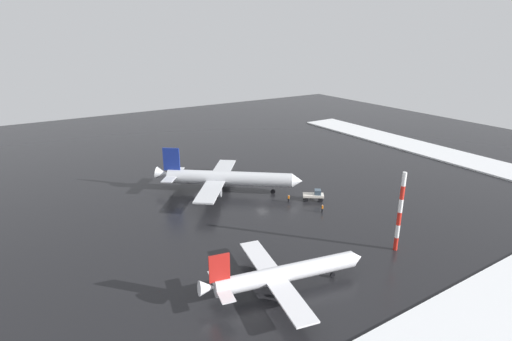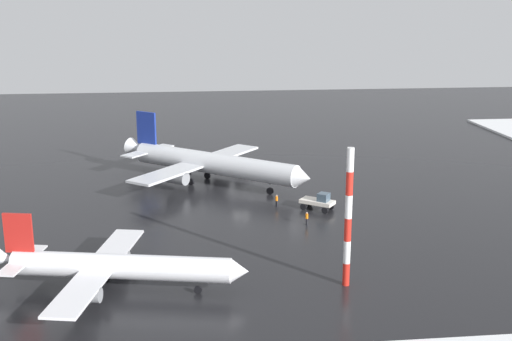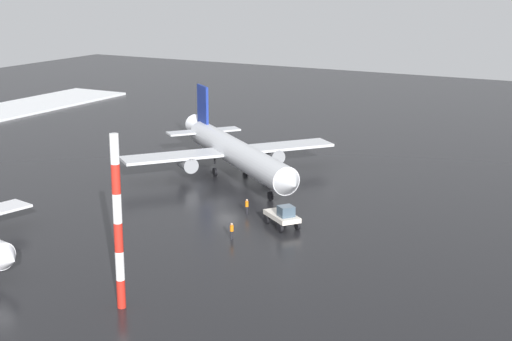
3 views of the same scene
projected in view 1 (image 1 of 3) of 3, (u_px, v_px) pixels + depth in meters
name	position (u px, v px, depth m)	size (l,w,h in m)	color
ground_plane	(262.00, 201.00, 89.07)	(240.00, 240.00, 0.00)	black
snow_bank_far	(484.00, 337.00, 49.04)	(152.00, 16.00, 0.43)	white
snow_bank_right	(444.00, 154.00, 122.80)	(14.00, 116.00, 0.43)	white
airplane_far_rear	(226.00, 178.00, 93.23)	(29.09, 26.19, 10.34)	silver
airplane_parked_portside	(284.00, 274.00, 57.77)	(25.79, 21.58, 7.71)	white
pushback_tug	(315.00, 195.00, 89.24)	(5.01, 4.50, 2.50)	silver
ground_crew_near_tug	(289.00, 198.00, 88.27)	(0.36, 0.36, 1.71)	black
ground_crew_by_nose_gear	(322.00, 208.00, 83.26)	(0.36, 0.36, 1.71)	black
antenna_mast	(400.00, 212.00, 66.85)	(0.70, 0.70, 14.23)	red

